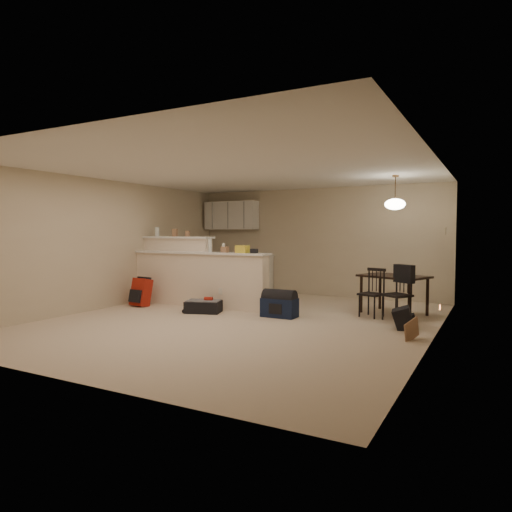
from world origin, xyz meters
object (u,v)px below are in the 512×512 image
Objects in this scene: dining_chair_far at (397,293)px; dining_table at (394,280)px; red_backpack at (141,292)px; black_daypack at (403,318)px; suitcase at (203,307)px; navy_duffel at (279,308)px; pendant_lamp at (395,204)px; dining_chair_near at (372,293)px.

dining_table is at bearing 139.19° from dining_chair_far.
dining_chair_far is at bearing 16.64° from red_backpack.
red_backpack reaches higher than black_daypack.
black_daypack is (3.52, 0.26, 0.05)m from suitcase.
red_backpack reaches higher than navy_duffel.
pendant_lamp reaches higher than dining_table.
suitcase is at bearing -154.46° from pendant_lamp.
dining_chair_far is 1.67× the size of red_backpack.
dining_chair_far is 3.43m from suitcase.
dining_table is at bearing -111.80° from pendant_lamp.
pendant_lamp is 1.02× the size of navy_duffel.
suitcase is (-3.12, -1.49, -1.88)m from pendant_lamp.
dining_table is 0.59m from dining_chair_near.
suitcase is 1.73× the size of black_daypack.
dining_chair_far is 0.72m from black_daypack.
pendant_lamp is 1.66m from dining_chair_far.
pendant_lamp is at bearing 8.37° from black_daypack.
red_backpack is at bearing -162.54° from pendant_lamp.
navy_duffel is at bearing 80.59° from black_daypack.
dining_table reaches higher than black_daypack.
dining_table is 2.13× the size of pendant_lamp.
red_backpack is at bearing -175.60° from navy_duffel.
dining_chair_far is at bearing 17.99° from navy_duffel.
pendant_lamp reaches higher than suitcase.
red_backpack is (-4.37, -0.99, -0.15)m from dining_chair_near.
pendant_lamp is 1.66m from dining_chair_near.
navy_duffel is (-1.70, -1.23, -1.82)m from pendant_lamp.
red_backpack is at bearing -148.65° from dining_chair_near.
red_backpack is 0.91× the size of navy_duffel.
suitcase is at bearing 5.60° from red_backpack.
pendant_lamp reaches higher than navy_duffel.
dining_table is at bearing 7.55° from suitcase.
red_backpack is (-4.82, -0.85, -0.18)m from dining_chair_far.
pendant_lamp is 5.17m from red_backpack.
dining_table is 2.18× the size of navy_duffel.
dining_chair_near is 4.48m from red_backpack.
navy_duffel is 2.09m from black_daypack.
black_daypack is at bearing -0.15° from navy_duffel.
dining_table is 2.09× the size of suitcase.
dining_chair_far is 2.52× the size of black_daypack.
dining_table reaches higher than navy_duffel.
dining_chair_near is 1.40× the size of navy_duffel.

